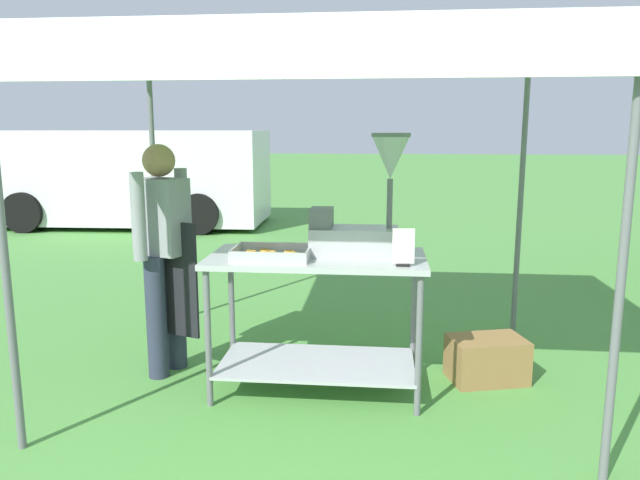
# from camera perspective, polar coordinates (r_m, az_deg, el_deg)

# --- Properties ---
(ground_plane) EXTENTS (70.00, 70.00, 0.00)m
(ground_plane) POSITION_cam_1_polar(r_m,az_deg,el_deg) (9.05, 1.97, -0.46)
(ground_plane) COLOR #519342
(stall_canopy) EXTENTS (3.23, 2.30, 2.21)m
(stall_canopy) POSITION_cam_1_polar(r_m,az_deg,el_deg) (3.88, -0.16, 16.70)
(stall_canopy) COLOR slate
(stall_canopy) RESTS_ON ground
(donut_cart) EXTENTS (1.38, 0.70, 0.91)m
(donut_cart) POSITION_cam_1_polar(r_m,az_deg,el_deg) (3.90, -0.30, -5.34)
(donut_cart) COLOR #B7B7BC
(donut_cart) RESTS_ON ground
(donut_tray) EXTENTS (0.48, 0.34, 0.07)m
(donut_tray) POSITION_cam_1_polar(r_m,az_deg,el_deg) (3.77, -4.65, -1.45)
(donut_tray) COLOR #B7B7BC
(donut_tray) RESTS_ON donut_cart
(donut_fryer) EXTENTS (0.62, 0.28, 0.77)m
(donut_fryer) POSITION_cam_1_polar(r_m,az_deg,el_deg) (3.81, 4.11, 2.60)
(donut_fryer) COLOR #B7B7BC
(donut_fryer) RESTS_ON donut_cart
(menu_sign) EXTENTS (0.13, 0.05, 0.22)m
(menu_sign) POSITION_cam_1_polar(r_m,az_deg,el_deg) (3.56, 7.90, -0.97)
(menu_sign) COLOR black
(menu_sign) RESTS_ON donut_cart
(vendor) EXTENTS (0.46, 0.53, 1.61)m
(vendor) POSITION_cam_1_polar(r_m,az_deg,el_deg) (4.28, -14.59, -0.70)
(vendor) COLOR #2D3347
(vendor) RESTS_ON ground
(supply_crate) EXTENTS (0.57, 0.45, 0.30)m
(supply_crate) POSITION_cam_1_polar(r_m,az_deg,el_deg) (4.37, 15.52, -10.83)
(supply_crate) COLOR olive
(supply_crate) RESTS_ON ground
(van_white) EXTENTS (4.88, 2.23, 1.69)m
(van_white) POSITION_cam_1_polar(r_m,az_deg,el_deg) (11.40, -17.49, 5.76)
(van_white) COLOR white
(van_white) RESTS_ON ground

